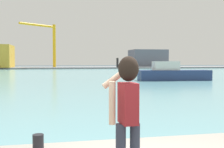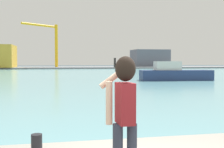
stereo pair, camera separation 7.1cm
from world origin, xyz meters
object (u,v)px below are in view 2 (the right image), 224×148
at_px(harbor_bollard, 37,143).
at_px(warehouse_right, 150,58).
at_px(boat_moored, 174,73).
at_px(person_photographer, 124,106).
at_px(port_crane, 51,40).

distance_m(harbor_bollard, warehouse_right, 97.88).
height_order(harbor_bollard, warehouse_right, warehouse_right).
bearing_deg(boat_moored, warehouse_right, 78.20).
bearing_deg(harbor_bollard, person_photographer, -49.85).
xyz_separation_m(person_photographer, boat_moored, (13.17, 28.05, -0.87)).
bearing_deg(harbor_bollard, port_crane, 91.13).
distance_m(person_photographer, boat_moored, 31.00).
distance_m(harbor_bollard, port_crane, 87.21).
bearing_deg(person_photographer, warehouse_right, -22.96).
relative_size(person_photographer, harbor_bollard, 5.11).
height_order(person_photographer, port_crane, port_crane).
bearing_deg(warehouse_right, harbor_bollard, -110.09).
relative_size(harbor_bollard, boat_moored, 0.04).
relative_size(harbor_bollard, warehouse_right, 0.03).
distance_m(boat_moored, port_crane, 62.95).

